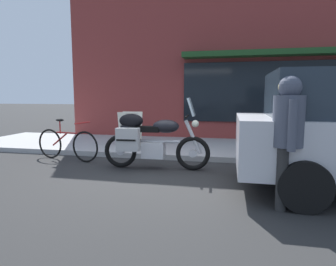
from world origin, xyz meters
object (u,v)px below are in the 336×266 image
Objects in this scene: touring_motorcycle at (149,138)px; sandwich_board_sign at (130,129)px; parked_bicycle at (67,144)px; pedestrian_walking at (288,127)px.

touring_motorcycle is 2.36× the size of sandwich_board_sign.
sandwich_board_sign is (-1.02, 1.75, -0.04)m from touring_motorcycle.
touring_motorcycle is at bearing -10.34° from parked_bicycle.
pedestrian_walking is 1.87× the size of sandwich_board_sign.
touring_motorcycle is 2.03m from sandwich_board_sign.
pedestrian_walking is at bearing -45.72° from sandwich_board_sign.
parked_bicycle is 4.80m from pedestrian_walking.
touring_motorcycle is 2.08m from parked_bicycle.
parked_bicycle is at bearing 169.66° from touring_motorcycle.
parked_bicycle is (-2.04, 0.37, -0.24)m from touring_motorcycle.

